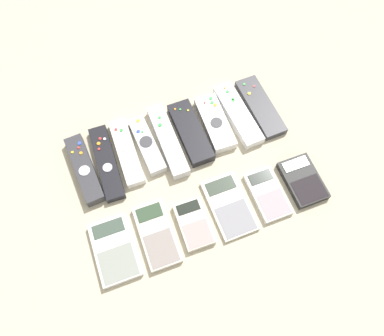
# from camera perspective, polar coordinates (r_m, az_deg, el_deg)

# --- Properties ---
(ground_plane) EXTENTS (3.00, 3.00, 0.00)m
(ground_plane) POSITION_cam_1_polar(r_m,az_deg,el_deg) (0.88, 0.63, -1.83)
(ground_plane) COLOR #B2A88E
(remote_0) EXTENTS (0.05, 0.18, 0.03)m
(remote_0) POSITION_cam_1_polar(r_m,az_deg,el_deg) (0.91, -16.06, -0.18)
(remote_0) COLOR #333338
(remote_0) RESTS_ON ground_plane
(remote_1) EXTENTS (0.05, 0.20, 0.02)m
(remote_1) POSITION_cam_1_polar(r_m,az_deg,el_deg) (0.91, -12.90, 0.81)
(remote_1) COLOR black
(remote_1) RESTS_ON ground_plane
(remote_2) EXTENTS (0.05, 0.18, 0.02)m
(remote_2) POSITION_cam_1_polar(r_m,az_deg,el_deg) (0.92, -9.94, 2.45)
(remote_2) COLOR white
(remote_2) RESTS_ON ground_plane
(remote_3) EXTENTS (0.05, 0.16, 0.02)m
(remote_3) POSITION_cam_1_polar(r_m,az_deg,el_deg) (0.92, -6.88, 3.51)
(remote_3) COLOR silver
(remote_3) RESTS_ON ground_plane
(remote_4) EXTENTS (0.04, 0.20, 0.03)m
(remote_4) POSITION_cam_1_polar(r_m,az_deg,el_deg) (0.92, -3.70, 4.21)
(remote_4) COLOR silver
(remote_4) RESTS_ON ground_plane
(remote_5) EXTENTS (0.06, 0.18, 0.03)m
(remote_5) POSITION_cam_1_polar(r_m,az_deg,el_deg) (0.93, -0.23, 5.47)
(remote_5) COLOR black
(remote_5) RESTS_ON ground_plane
(remote_6) EXTENTS (0.06, 0.16, 0.03)m
(remote_6) POSITION_cam_1_polar(r_m,az_deg,el_deg) (0.94, 3.53, 6.91)
(remote_6) COLOR white
(remote_6) RESTS_ON ground_plane
(remote_7) EXTENTS (0.06, 0.19, 0.03)m
(remote_7) POSITION_cam_1_polar(r_m,az_deg,el_deg) (0.96, 7.00, 8.11)
(remote_7) COLOR white
(remote_7) RESTS_ON ground_plane
(remote_8) EXTENTS (0.06, 0.18, 0.02)m
(remote_8) POSITION_cam_1_polar(r_m,az_deg,el_deg) (0.99, 10.35, 9.16)
(remote_8) COLOR #333338
(remote_8) RESTS_ON ground_plane
(calculator_0) EXTENTS (0.09, 0.14, 0.02)m
(calculator_0) POSITION_cam_1_polar(r_m,az_deg,el_deg) (0.84, -11.69, -12.11)
(calculator_0) COLOR silver
(calculator_0) RESTS_ON ground_plane
(calculator_1) EXTENTS (0.07, 0.15, 0.02)m
(calculator_1) POSITION_cam_1_polar(r_m,az_deg,el_deg) (0.83, -5.41, -10.05)
(calculator_1) COLOR beige
(calculator_1) RESTS_ON ground_plane
(calculator_2) EXTENTS (0.07, 0.11, 0.02)m
(calculator_2) POSITION_cam_1_polar(r_m,az_deg,el_deg) (0.84, 0.27, -8.53)
(calculator_2) COLOR beige
(calculator_2) RESTS_ON ground_plane
(calculator_3) EXTENTS (0.08, 0.15, 0.01)m
(calculator_3) POSITION_cam_1_polar(r_m,az_deg,el_deg) (0.86, 5.69, -5.74)
(calculator_3) COLOR beige
(calculator_3) RESTS_ON ground_plane
(calculator_4) EXTENTS (0.07, 0.13, 0.02)m
(calculator_4) POSITION_cam_1_polar(r_m,az_deg,el_deg) (0.88, 11.47, -3.92)
(calculator_4) COLOR silver
(calculator_4) RESTS_ON ground_plane
(calculator_5) EXTENTS (0.08, 0.12, 0.02)m
(calculator_5) POSITION_cam_1_polar(r_m,az_deg,el_deg) (0.91, 16.52, -1.83)
(calculator_5) COLOR black
(calculator_5) RESTS_ON ground_plane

